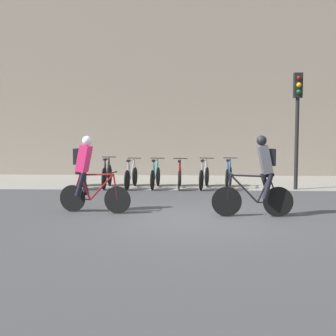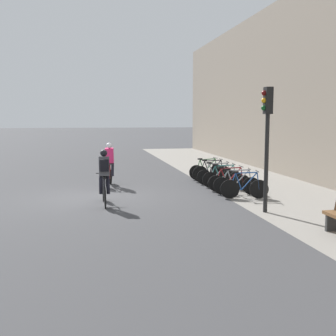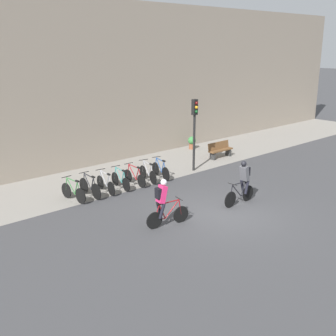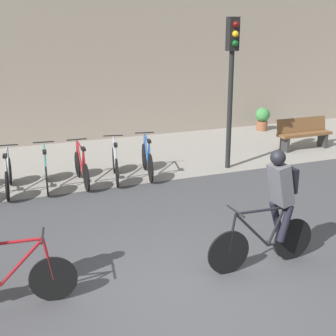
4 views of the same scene
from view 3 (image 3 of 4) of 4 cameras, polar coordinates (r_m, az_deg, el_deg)
The scene contains 15 objects.
ground at distance 16.18m, azimuth 7.80°, elevation -6.15°, with size 200.00×200.00×0.00m, color #3D3D3F.
kerb_strip at distance 20.93m, azimuth -6.26°, elevation -0.84°, with size 44.00×4.50×0.01m, color gray.
building_facade at distance 22.23m, azimuth -10.48°, elevation 11.03°, with size 44.00×0.60×8.39m, color gray.
cyclist_pink at distance 14.59m, azimuth -0.65°, elevation -4.55°, with size 1.68×0.55×1.75m.
cyclist_grey at distance 17.03m, azimuth 10.13°, elevation -1.71°, with size 1.77×0.46×1.77m.
parked_bike_0 at distance 17.61m, azimuth -12.70°, elevation -3.15°, with size 0.46×1.64×0.96m.
parked_bike_1 at distance 17.97m, azimuth -10.54°, elevation -2.58°, with size 0.46×1.69×0.98m.
parked_bike_2 at distance 18.36m, azimuth -8.45°, elevation -2.14°, with size 0.46×1.67×0.94m.
parked_bike_3 at distance 18.77m, azimuth -6.46°, elevation -1.65°, with size 0.46×1.63×0.95m.
parked_bike_4 at distance 19.21m, azimuth -4.55°, elevation -1.19°, with size 0.46×1.66×0.93m.
parked_bike_5 at distance 19.66m, azimuth -2.74°, elevation -0.71°, with size 0.51×1.65×0.95m.
parked_bike_6 at distance 20.14m, azimuth -1.01°, elevation -0.27°, with size 0.48×1.62×0.96m.
traffic_light_pole at distance 20.90m, azimuth 3.62°, elevation 6.25°, with size 0.26×0.30×3.61m.
bench at distance 23.95m, azimuth 7.05°, elevation 2.50°, with size 1.65×0.44×0.89m.
potted_plant at distance 25.84m, azimuth 3.26°, elevation 3.54°, with size 0.48×0.48×0.78m.
Camera 3 is at (-11.44, -9.66, 6.15)m, focal length 45.00 mm.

